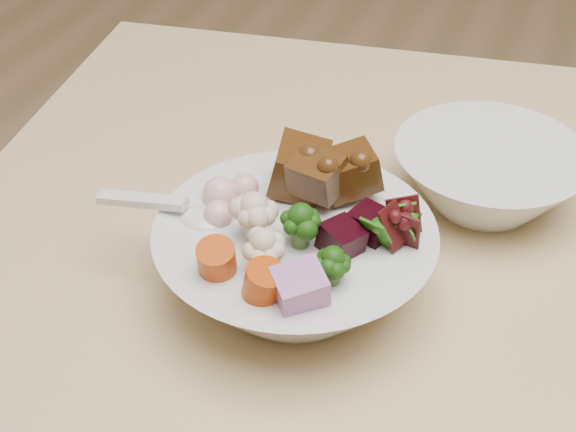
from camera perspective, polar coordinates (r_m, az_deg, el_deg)
The scene contains 3 objects.
food_bowl at distance 0.61m, azimuth 0.69°, elevation -2.84°, with size 0.21×0.21×0.12m.
soup_spoon at distance 0.62m, azimuth -7.21°, elevation 0.09°, with size 0.11×0.03×0.02m.
side_bowl at distance 0.73m, azimuth 13.96°, elevation 2.76°, with size 0.17×0.17×0.06m, color silver, non-canonical shape.
Camera 1 is at (-0.23, -0.41, 1.14)m, focal length 50.00 mm.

